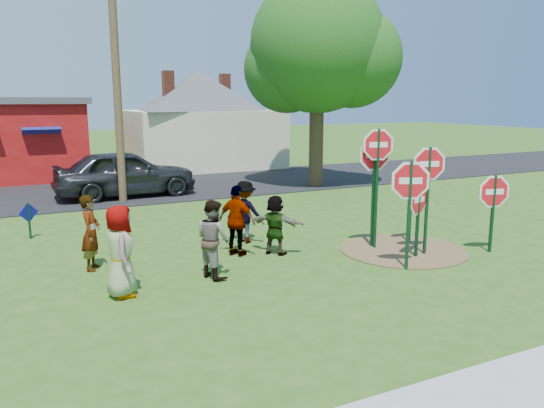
{
  "coord_description": "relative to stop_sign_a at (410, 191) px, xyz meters",
  "views": [
    {
      "loc": [
        -4.3,
        -11.24,
        3.8
      ],
      "look_at": [
        1.54,
        0.58,
        1.19
      ],
      "focal_mm": 35.0,
      "sensor_mm": 36.0,
      "label": 1
    }
  ],
  "objects": [
    {
      "name": "ground",
      "position": [
        -3.55,
        2.25,
        -1.81
      ],
      "size": [
        120.0,
        120.0,
        0.0
      ],
      "primitive_type": "plane",
      "color": "#2B5217",
      "rests_on": "ground"
    },
    {
      "name": "road",
      "position": [
        -3.55,
        13.75,
        -1.79
      ],
      "size": [
        120.0,
        7.5,
        0.04
      ],
      "primitive_type": "cube",
      "color": "black",
      "rests_on": "ground"
    },
    {
      "name": "dirt_patch",
      "position": [
        0.95,
        1.25,
        -1.8
      ],
      "size": [
        3.2,
        3.2,
        0.03
      ],
      "primitive_type": "cylinder",
      "color": "brown",
      "rests_on": "ground"
    },
    {
      "name": "cream_house",
      "position": [
        1.95,
        20.25,
        1.11
      ],
      "size": [
        9.4,
        9.4,
        6.5
      ],
      "color": "beige",
      "rests_on": "ground"
    },
    {
      "name": "stop_sign_a",
      "position": [
        0.0,
        0.0,
        0.0
      ],
      "size": [
        1.06,
        0.53,
        2.63
      ],
      "rotation": [
        0.0,
        0.0,
        -0.45
      ],
      "color": "#103A1E",
      "rests_on": "ground"
    },
    {
      "name": "stop_sign_b",
      "position": [
        0.41,
        1.73,
        0.55
      ],
      "size": [
        1.05,
        0.35,
        3.23
      ],
      "rotation": [
        0.0,
        0.0,
        -0.31
      ],
      "color": "#103A1E",
      "rests_on": "ground"
    },
    {
      "name": "stop_sign_c",
      "position": [
        1.18,
        0.72,
        0.17
      ],
      "size": [
        1.07,
        0.35,
        2.83
      ],
      "rotation": [
        0.0,
        0.0,
        -0.31
      ],
      "color": "#103A1E",
      "rests_on": "ground"
    },
    {
      "name": "stop_sign_d",
      "position": [
        1.6,
        1.78,
        -0.28
      ],
      "size": [
        1.0,
        0.13,
        2.18
      ],
      "rotation": [
        0.0,
        0.0,
        0.11
      ],
      "color": "#103A1E",
      "rests_on": "ground"
    },
    {
      "name": "stop_sign_e",
      "position": [
        0.83,
        0.63,
        -0.5
      ],
      "size": [
        0.99,
        0.36,
        1.96
      ],
      "rotation": [
        0.0,
        0.0,
        0.34
      ],
      "color": "#103A1E",
      "rests_on": "ground"
    },
    {
      "name": "stop_sign_f",
      "position": [
        2.84,
        0.17,
        -0.37
      ],
      "size": [
        1.08,
        0.32,
        2.11
      ],
      "rotation": [
        0.0,
        0.0,
        -0.28
      ],
      "color": "#103A1E",
      "rests_on": "ground"
    },
    {
      "name": "stop_sign_g",
      "position": [
        0.44,
        1.89,
        0.3
      ],
      "size": [
        1.17,
        0.15,
        3.02
      ],
      "rotation": [
        0.0,
        0.0,
        -0.11
      ],
      "color": "#103A1E",
      "rests_on": "ground"
    },
    {
      "name": "blue_diamond_d",
      "position": [
        -7.56,
        6.75,
        -1.19
      ],
      "size": [
        0.51,
        0.27,
        1.02
      ],
      "rotation": [
        0.0,
        0.0,
        0.47
      ],
      "color": "#103A1E",
      "rests_on": "ground"
    },
    {
      "name": "person_a",
      "position": [
        -6.11,
        1.17,
        -0.9
      ],
      "size": [
        0.65,
        0.93,
        1.82
      ],
      "primitive_type": "imported",
      "rotation": [
        0.0,
        0.0,
        1.49
      ],
      "color": "#444A8D",
      "rests_on": "ground"
    },
    {
      "name": "person_b",
      "position": [
        -6.39,
        3.16,
        -0.95
      ],
      "size": [
        0.62,
        0.74,
        1.72
      ],
      "primitive_type": "imported",
      "rotation": [
        0.0,
        0.0,
        1.17
      ],
      "color": "#206866",
      "rests_on": "ground"
    },
    {
      "name": "person_c",
      "position": [
        -4.1,
        1.46,
        -0.96
      ],
      "size": [
        0.83,
        0.96,
        1.71
      ],
      "primitive_type": "imported",
      "rotation": [
        0.0,
        0.0,
        1.82
      ],
      "color": "#9A4438",
      "rests_on": "ground"
    },
    {
      "name": "person_d",
      "position": [
        -2.36,
        3.77,
        -0.97
      ],
      "size": [
        1.18,
        1.22,
        1.67
      ],
      "primitive_type": "imported",
      "rotation": [
        0.0,
        0.0,
        2.29
      ],
      "color": "#303035",
      "rests_on": "ground"
    },
    {
      "name": "person_e",
      "position": [
        -3.02,
        2.71,
        -0.93
      ],
      "size": [
        0.94,
        1.09,
        1.76
      ],
      "primitive_type": "imported",
      "rotation": [
        0.0,
        0.0,
        2.18
      ],
      "color": "#502C5E",
      "rests_on": "ground"
    },
    {
      "name": "person_f",
      "position": [
        -2.12,
        2.41,
        -1.06
      ],
      "size": [
        1.23,
        1.35,
        1.5
      ],
      "primitive_type": "imported",
      "rotation": [
        0.0,
        0.0,
        2.27
      ],
      "color": "#235234",
      "rests_on": "ground"
    },
    {
      "name": "suv",
      "position": [
        -3.87,
        12.11,
        -0.85
      ],
      "size": [
        5.47,
        2.32,
        1.84
      ],
      "primitive_type": "imported",
      "rotation": [
        0.0,
        0.0,
        1.6
      ],
      "color": "#2E2E33",
      "rests_on": "road"
    },
    {
      "name": "utility_pole",
      "position": [
        -4.21,
        11.02,
        3.1
      ],
      "size": [
        2.27,
        0.5,
        9.33
      ],
      "rotation": [
        0.0,
        0.0,
        0.16
      ],
      "color": "#4C3823",
      "rests_on": "ground"
    },
    {
      "name": "leafy_tree",
      "position": [
        4.3,
        10.95,
        3.95
      ],
      "size": [
        6.29,
        5.74,
        8.94
      ],
      "color": "#382819",
      "rests_on": "ground"
    }
  ]
}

